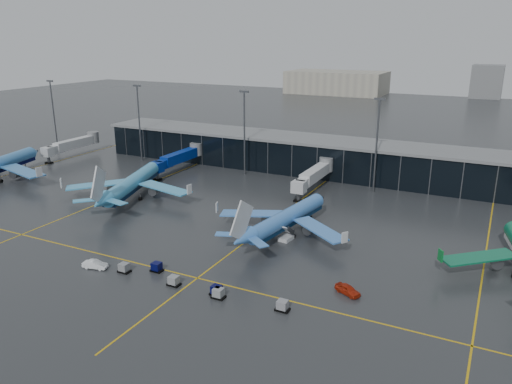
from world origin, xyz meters
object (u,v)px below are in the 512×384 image
at_px(airliner_arkefly, 132,175).
at_px(airliner_klm_near, 288,208).
at_px(baggage_carts, 193,284).
at_px(mobile_airstair, 286,237).
at_px(service_van_white, 95,264).
at_px(service_van_red, 348,290).

distance_m(airliner_arkefly, airliner_klm_near, 46.59).
xyz_separation_m(baggage_carts, mobile_airstair, (5.90, 26.24, 0.01)).
bearing_deg(mobile_airstair, airliner_klm_near, 117.06).
relative_size(airliner_klm_near, service_van_white, 7.93).
bearing_deg(airliner_arkefly, service_van_red, -38.19).
height_order(airliner_klm_near, service_van_red, airliner_klm_near).
bearing_deg(airliner_arkefly, baggage_carts, -57.19).
relative_size(airliner_arkefly, service_van_red, 8.66).
distance_m(baggage_carts, service_van_white, 20.28).
bearing_deg(service_van_red, service_van_white, 131.16).
bearing_deg(baggage_carts, mobile_airstair, 77.34).
bearing_deg(airliner_klm_near, service_van_red, -38.15).
bearing_deg(baggage_carts, service_van_white, -174.99).
bearing_deg(airliner_arkefly, mobile_airstair, -27.51).
distance_m(airliner_arkefly, service_van_white, 42.66).
xyz_separation_m(airliner_arkefly, baggage_carts, (41.80, -34.60, -5.50)).
bearing_deg(baggage_carts, service_van_red, 22.09).
xyz_separation_m(baggage_carts, service_van_red, (24.13, 9.79, 0.04)).
bearing_deg(service_van_red, airliner_klm_near, 70.68).
bearing_deg(service_van_white, mobile_airstair, -55.74).
height_order(airliner_arkefly, service_van_red, airliner_arkefly).
bearing_deg(mobile_airstair, baggage_carts, -95.40).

